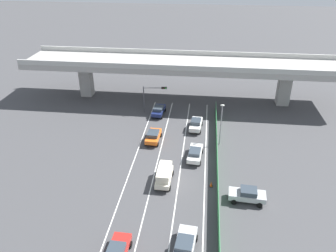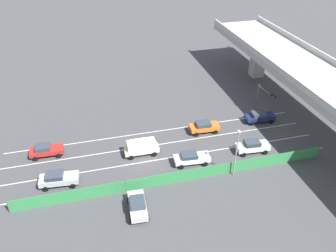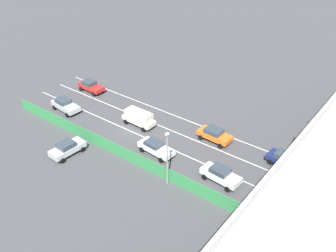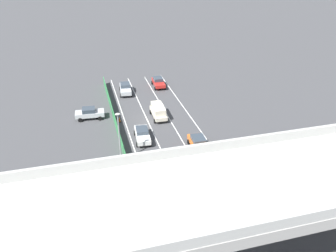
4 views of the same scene
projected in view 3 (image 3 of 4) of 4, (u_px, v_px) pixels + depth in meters
The scene contains 17 objects.
ground_plane at pixel (139, 126), 51.35m from camera, with size 300.00×300.00×0.00m, color #424244.
lane_line_left_edge at pixel (180, 117), 53.14m from camera, with size 0.14×42.00×0.01m, color silver.
lane_line_mid_left at pixel (165, 128), 50.93m from camera, with size 0.14×42.00×0.01m, color silver.
lane_line_mid_right at pixel (149, 139), 48.72m from camera, with size 0.14×42.00×0.01m, color silver.
lane_line_right_edge at pixel (132, 152), 46.50m from camera, with size 0.14×42.00×0.01m, color silver.
green_fence at pixel (122, 152), 45.03m from camera, with size 0.10×38.10×1.65m.
car_sedan_white at pixel (156, 147), 45.74m from camera, with size 2.27×4.69×1.55m.
car_sedan_navy at pixel (286, 160), 43.73m from camera, with size 2.26×4.56×1.62m.
car_taxi_orange at pixel (214, 134), 48.01m from camera, with size 2.20×4.33×1.63m.
car_sedan_red at pixel (91, 86), 59.22m from camera, with size 2.12×4.34×1.63m.
car_van_cream at pixel (139, 117), 50.92m from camera, with size 2.05×4.57×2.03m.
car_sedan_silver at pixel (65, 105), 54.19m from camera, with size 2.40×4.68×1.71m.
car_hatchback_white at pixel (221, 174), 41.48m from camera, with size 2.21×4.53×1.74m.
parked_wagon_silver at pixel (67, 148), 45.56m from camera, with size 4.35×2.24×1.72m.
traffic_light at pixel (302, 138), 42.60m from camera, with size 4.13×0.72×4.96m.
street_lamp at pixel (167, 153), 39.51m from camera, with size 0.60×0.36×6.54m.
traffic_cone at pixel (106, 143), 47.52m from camera, with size 0.47×0.47×0.72m.
Camera 3 is at (32.22, 29.12, 27.65)m, focal length 41.66 mm.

